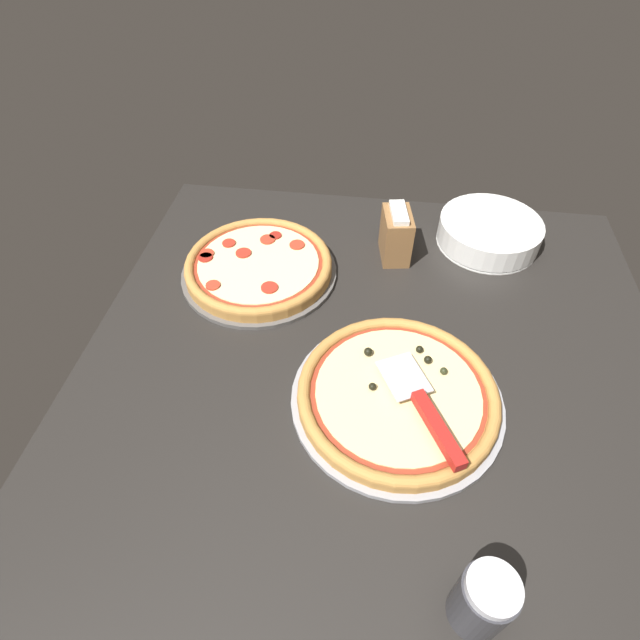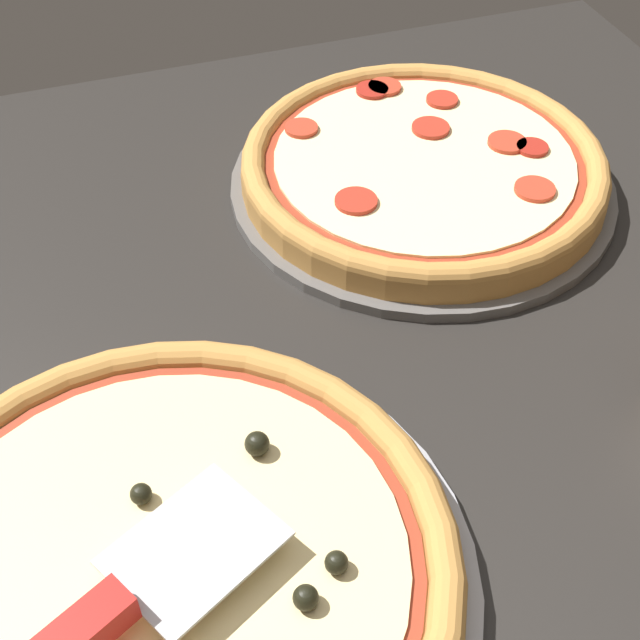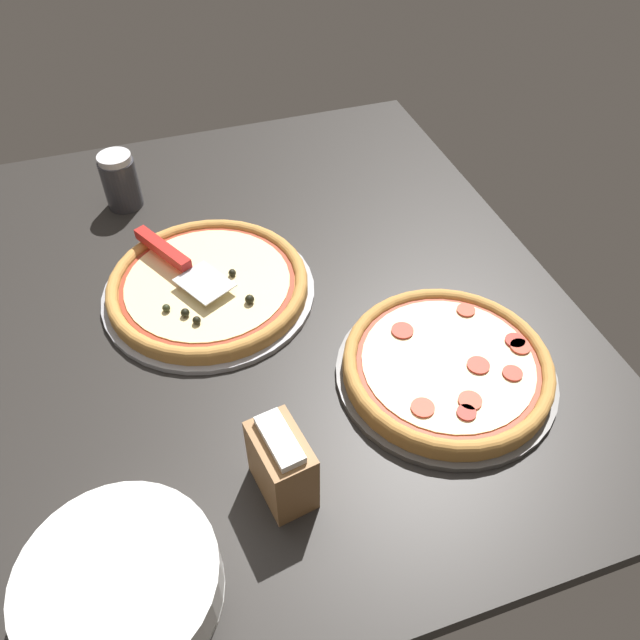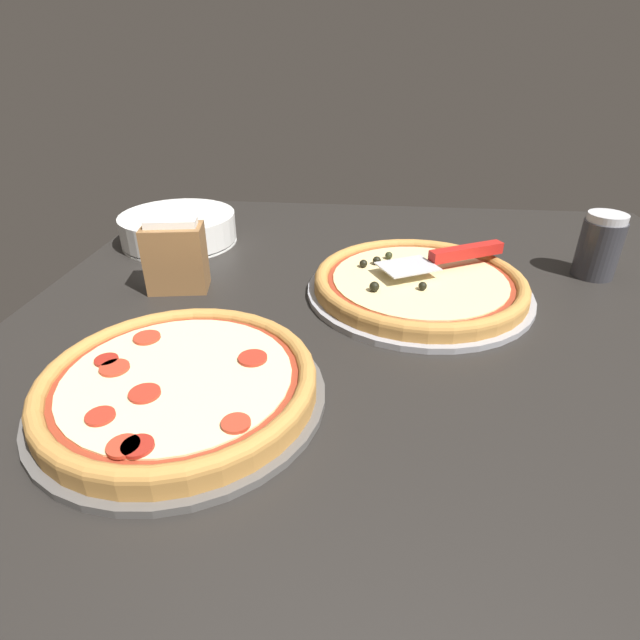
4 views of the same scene
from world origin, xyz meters
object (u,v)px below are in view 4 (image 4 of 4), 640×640
parmesan_shaker (600,246)px  napkin_holder (176,257)px  plate_stack (179,228)px  pizza_front (419,282)px  serving_spatula (455,255)px  pizza_back (179,381)px

parmesan_shaker → napkin_holder: bearing=10.2°
plate_stack → napkin_holder: size_ratio=1.91×
pizza_front → serving_spatula: bearing=-140.6°
plate_stack → napkin_holder: (-7.95, 22.50, 2.90)cm
pizza_back → napkin_holder: 32.45cm
pizza_front → pizza_back: size_ratio=1.08×
serving_spatula → parmesan_shaker: bearing=-166.9°
serving_spatula → parmesan_shaker: parmesan_shaker is taller
serving_spatula → parmesan_shaker: (-26.61, -6.18, 0.31)cm
plate_stack → parmesan_shaker: bearing=173.7°
pizza_front → plate_stack: bearing=-22.3°
parmesan_shaker → napkin_holder: 76.03cm
pizza_back → napkin_holder: size_ratio=2.63×
pizza_front → napkin_holder: bearing=2.8°
serving_spatula → napkin_holder: size_ratio=1.83×
pizza_front → parmesan_shaker: bearing=-161.0°
pizza_back → serving_spatula: serving_spatula is taller
parmesan_shaker → napkin_holder: size_ratio=0.94×
parmesan_shaker → serving_spatula: bearing=13.1°
pizza_front → parmesan_shaker: 35.01cm
serving_spatula → parmesan_shaker: size_ratio=1.96×
pizza_front → plate_stack: (49.87, -20.46, 0.78)cm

